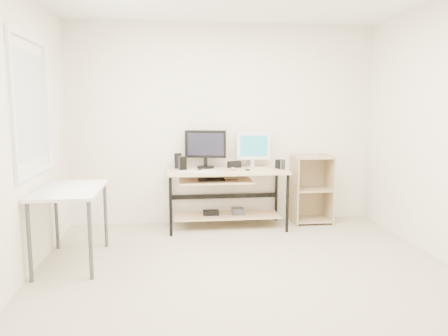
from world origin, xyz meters
name	(u,v)px	position (x,y,z in m)	size (l,w,h in m)	color
room	(235,133)	(-0.14, 0.04, 1.32)	(4.01, 4.01, 2.62)	#B9AD8E
desk	(225,186)	(-0.03, 1.66, 0.54)	(1.50, 0.65, 0.75)	#DBB78A
side_table	(70,197)	(-1.68, 0.60, 0.67)	(0.60, 1.00, 0.75)	silver
shelf_unit	(311,188)	(1.15, 1.82, 0.45)	(0.50, 0.40, 0.90)	tan
black_monitor	(206,146)	(-0.25, 1.85, 1.03)	(0.53, 0.22, 0.49)	black
white_imac	(253,146)	(0.37, 1.86, 1.02)	(0.44, 0.14, 0.47)	silver
keyboard	(197,171)	(-0.38, 1.56, 0.76)	(0.48, 0.13, 0.02)	silver
mouse	(233,169)	(0.07, 1.61, 0.77)	(0.07, 0.11, 0.04)	#ABABB0
center_speaker	(234,164)	(0.12, 1.83, 0.79)	(0.17, 0.08, 0.08)	black
speaker_left	(178,160)	(-0.61, 1.87, 0.85)	(0.10, 0.10, 0.19)	black
speaker_right	(280,164)	(0.69, 1.69, 0.81)	(0.09, 0.09, 0.11)	black
audio_controller	(183,164)	(-0.56, 1.60, 0.84)	(0.09, 0.06, 0.18)	black
volume_puck	(199,170)	(-0.35, 1.58, 0.76)	(0.06, 0.06, 0.02)	black
smartphone	(248,170)	(0.25, 1.60, 0.75)	(0.05, 0.10, 0.01)	black
coaster	(283,169)	(0.70, 1.58, 0.75)	(0.08, 0.08, 0.01)	#A6814B
drinking_glass	(283,164)	(0.70, 1.58, 0.82)	(0.06, 0.06, 0.13)	white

